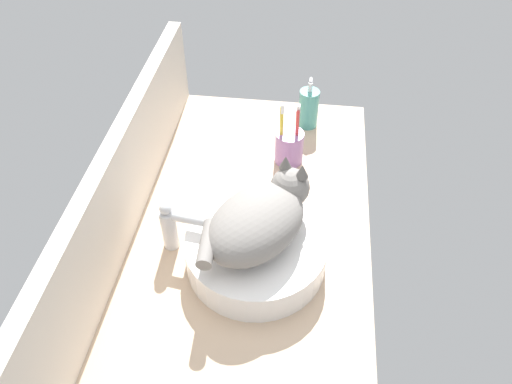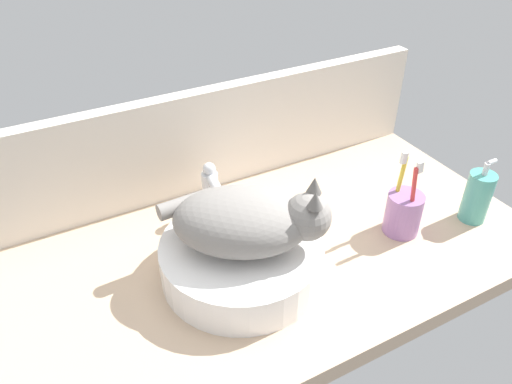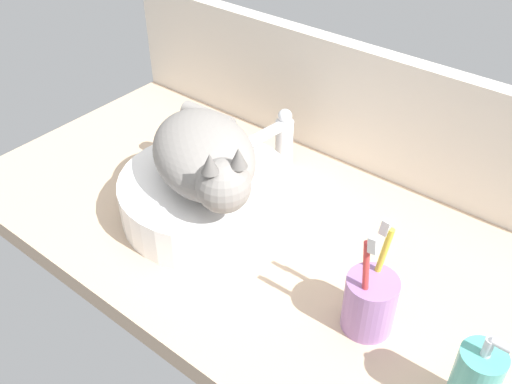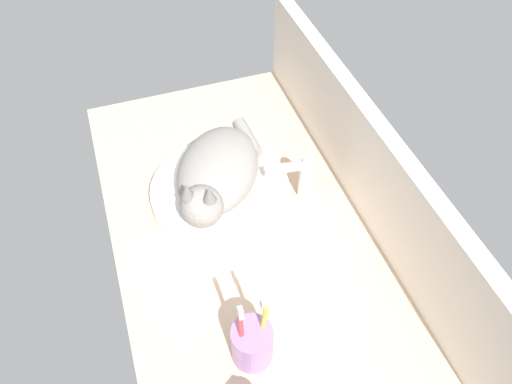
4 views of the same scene
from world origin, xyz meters
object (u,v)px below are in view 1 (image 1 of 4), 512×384
Objects in this scene: cat at (260,218)px; soap_dispenser at (308,108)px; toothbrush_cup at (289,146)px; faucet at (173,225)px; sink_basin at (256,251)px.

soap_dispenser is at bearing -8.95° from cat.
toothbrush_cup is at bearing -6.31° from cat.
soap_dispenser is at bearing -14.26° from toothbrush_cup.
faucet is 57.88cm from soap_dispenser.
soap_dispenser is (53.16, -8.84, 2.15)cm from sink_basin.
toothbrush_cup reaches higher than faucet.
faucet reaches higher than sink_basin.
toothbrush_cup is (36.17, -4.52, 1.14)cm from sink_basin.
toothbrush_cup is at bearing -7.12° from sink_basin.
toothbrush_cup reaches higher than soap_dispenser.
sink_basin is at bearing 151.59° from cat.
cat is 36.18cm from toothbrush_cup.
cat is at bearing -28.41° from sink_basin.
toothbrush_cup is at bearing -34.82° from faucet.
soap_dispenser is (50.75, -27.80, -1.33)cm from faucet.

